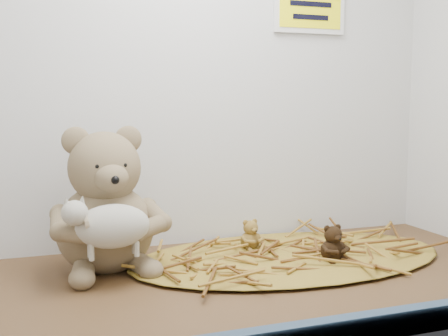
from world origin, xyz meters
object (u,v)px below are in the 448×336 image
object	(u,v)px
main_teddy	(105,199)
toy_lamb	(113,226)
mini_teddy_tan	(250,233)
mini_teddy_brown	(333,241)

from	to	relation	value
main_teddy	toy_lamb	xyz separation A→B (cm)	(0.00, -9.93, -3.22)
mini_teddy_tan	mini_teddy_brown	xyz separation A→B (cm)	(11.97, -13.59, 0.40)
main_teddy	mini_teddy_tan	size ratio (longest dim) A/B	4.31
toy_lamb	mini_teddy_brown	distance (cm)	43.05
toy_lamb	main_teddy	bearing A→B (deg)	90.00
mini_teddy_brown	mini_teddy_tan	bearing A→B (deg)	127.09
mini_teddy_tan	mini_teddy_brown	distance (cm)	18.12
toy_lamb	mini_teddy_tan	size ratio (longest dim) A/B	2.64
main_teddy	mini_teddy_tan	bearing A→B (deg)	-1.69
main_teddy	mini_teddy_brown	world-z (taller)	main_teddy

